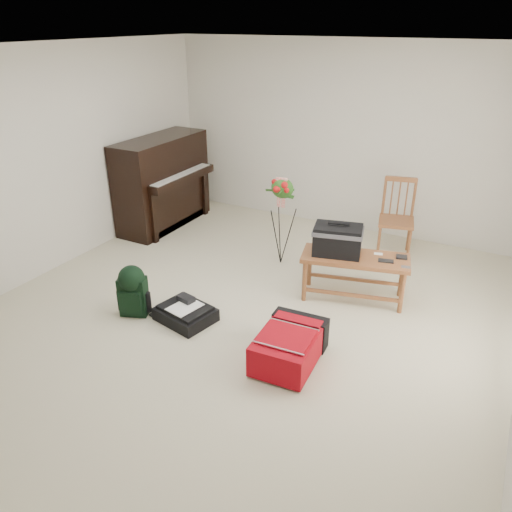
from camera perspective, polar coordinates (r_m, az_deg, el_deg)
The scene contains 11 objects.
floor at distance 5.11m, azimuth -1.50°, elevation -6.60°, with size 5.00×5.50×0.01m, color beige.
ceiling at distance 4.32m, azimuth -1.91°, elevation 22.67°, with size 5.00×5.50×0.01m, color white.
wall_back at distance 7.00m, azimuth 9.86°, elevation 13.15°, with size 5.00×0.04×2.50m, color beige.
wall_left at distance 6.15m, azimuth -22.67°, elevation 9.85°, with size 0.04×5.50×2.50m, color beige.
piano at distance 7.20m, azimuth -10.53°, elevation 8.09°, with size 0.71×1.50×1.25m.
bench at distance 5.25m, azimuth 10.06°, elevation 1.34°, with size 1.17×0.69×0.84m.
dining_chair at distance 6.42m, azimuth 15.83°, elevation 4.10°, with size 0.50×0.50×0.96m.
red_suitcase at distance 4.42m, azimuth 4.08°, elevation -9.89°, with size 0.52×0.74×0.31m.
black_duffel at distance 5.01m, azimuth -8.05°, elevation -6.45°, with size 0.61×0.53×0.22m.
green_backpack at distance 5.10m, azimuth -13.96°, elevation -3.60°, with size 0.31×0.29×0.54m.
flower_stand at distance 5.91m, azimuth 2.94°, elevation 3.95°, with size 0.40×0.40×1.10m.
Camera 1 is at (2.16, -3.74, 2.73)m, focal length 35.00 mm.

